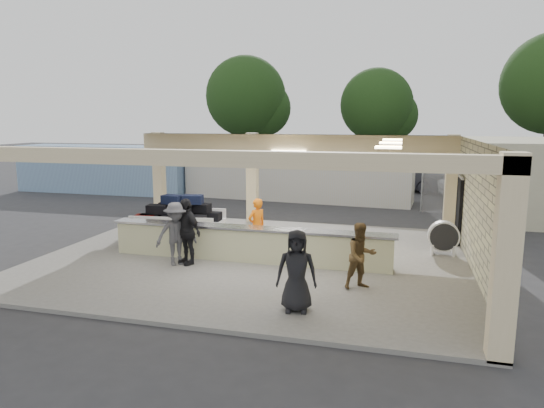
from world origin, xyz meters
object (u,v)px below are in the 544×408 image
(passenger_d, at_px, (297,271))
(car_white_b, at_px, (529,184))
(passenger_a, at_px, (361,256))
(drum_fan, at_px, (443,237))
(container_white, at_px, (296,175))
(baggage_counter, at_px, (248,244))
(passenger_c, at_px, (176,234))
(luggage_cart, at_px, (179,217))
(container_blue, at_px, (106,169))
(car_white_a, at_px, (488,187))
(passenger_b, at_px, (186,231))
(baggage_handler, at_px, (257,226))
(car_dark, at_px, (409,178))

(passenger_d, bearing_deg, car_white_b, 54.88)
(passenger_a, distance_m, passenger_d, 2.10)
(drum_fan, height_order, container_white, container_white)
(baggage_counter, xyz_separation_m, passenger_c, (-1.79, -0.86, 0.38))
(luggage_cart, xyz_separation_m, container_blue, (-9.31, 9.96, 0.34))
(car_white_b, bearing_deg, passenger_d, 171.58)
(car_white_a, bearing_deg, passenger_c, 136.47)
(car_white_a, bearing_deg, container_white, 94.90)
(drum_fan, bearing_deg, container_blue, 150.65)
(passenger_b, bearing_deg, car_white_b, 78.23)
(passenger_d, bearing_deg, baggage_counter, 113.20)
(baggage_counter, relative_size, car_white_a, 1.78)
(passenger_d, relative_size, container_white, 0.15)
(baggage_handler, relative_size, car_dark, 0.36)
(passenger_d, height_order, car_white_b, passenger_d)
(passenger_d, xyz_separation_m, container_blue, (-14.17, 14.52, 0.33))
(baggage_counter, bearing_deg, container_white, 95.48)
(passenger_c, bearing_deg, car_dark, 29.16)
(passenger_c, distance_m, container_blue, 15.94)
(car_white_b, distance_m, car_dark, 6.13)
(container_white, bearing_deg, drum_fan, -50.45)
(baggage_counter, height_order, car_dark, car_dark)
(luggage_cart, distance_m, container_blue, 13.63)
(luggage_cart, bearing_deg, passenger_a, -31.75)
(passenger_d, xyz_separation_m, container_white, (-3.19, 14.72, 0.29))
(baggage_handler, distance_m, car_white_a, 15.44)
(luggage_cart, relative_size, car_dark, 0.62)
(luggage_cart, bearing_deg, baggage_handler, -16.79)
(car_white_b, relative_size, container_blue, 0.51)
(passenger_a, height_order, container_blue, container_blue)
(baggage_handler, xyz_separation_m, passenger_d, (2.08, -4.07, 0.04))
(baggage_counter, distance_m, car_dark, 16.72)
(car_dark, relative_size, container_white, 0.40)
(container_blue, bearing_deg, passenger_b, -48.75)
(passenger_b, xyz_separation_m, container_white, (0.45, 12.22, 0.24))
(passenger_c, relative_size, car_white_a, 0.38)
(baggage_counter, relative_size, container_blue, 0.82)
(passenger_a, relative_size, passenger_c, 0.91)
(baggage_counter, bearing_deg, container_blue, 136.91)
(baggage_counter, relative_size, car_white_b, 1.62)
(passenger_d, relative_size, car_dark, 0.38)
(car_white_b, height_order, car_dark, car_white_b)
(drum_fan, xyz_separation_m, car_dark, (-0.83, 13.95, 0.13))
(baggage_counter, xyz_separation_m, container_white, (-1.10, 11.50, 0.67))
(passenger_a, relative_size, car_white_a, 0.34)
(baggage_handler, height_order, container_blue, container_blue)
(container_white, bearing_deg, passenger_b, -87.24)
(car_white_a, bearing_deg, passenger_d, 150.91)
(passenger_b, xyz_separation_m, car_white_a, (9.94, 14.53, -0.36))
(passenger_c, height_order, car_white_b, passenger_c)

